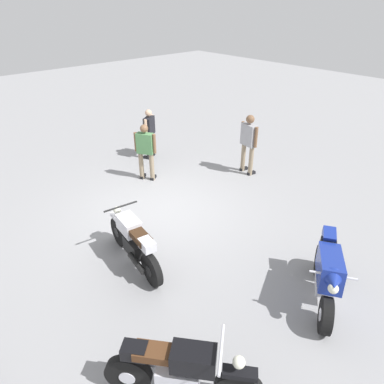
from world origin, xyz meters
name	(u,v)px	position (x,y,z in m)	size (l,w,h in m)	color
ground_plane	(161,210)	(0.00, 0.00, 0.00)	(40.00, 40.00, 0.00)	gray
motorcycle_blue_sportbike	(327,274)	(-4.25, -0.28, 0.59)	(1.20, 1.75, 1.14)	black
motorcycle_black_cruiser	(181,372)	(-3.91, 2.68, 0.52)	(1.70, 1.41, 1.09)	black
motorcycle_silver_cruiser	(134,242)	(-1.23, 1.60, 0.52)	(2.09, 0.74, 1.09)	black
person_in_black_shirt	(149,131)	(2.83, -1.78, 0.90)	(0.48, 0.58, 1.59)	#262628
person_in_green_shirt	(145,149)	(1.61, -0.76, 0.93)	(0.59, 0.49, 1.65)	gray
person_in_gray_shirt	(249,140)	(-0.04, -3.22, 1.03)	(0.68, 0.37, 1.78)	gray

